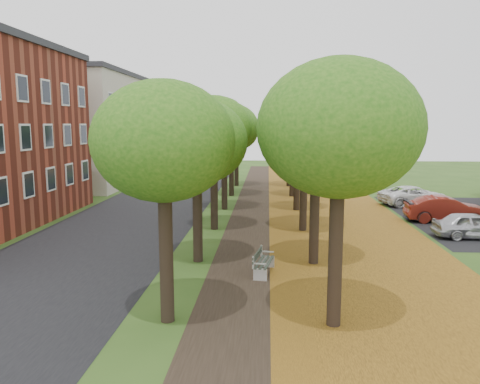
# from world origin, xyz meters

# --- Properties ---
(ground) EXTENTS (120.00, 120.00, 0.00)m
(ground) POSITION_xyz_m (0.00, 0.00, 0.00)
(ground) COLOR #2D4C19
(ground) RESTS_ON ground
(street_asphalt) EXTENTS (8.00, 70.00, 0.01)m
(street_asphalt) POSITION_xyz_m (-7.50, 15.00, 0.00)
(street_asphalt) COLOR black
(street_asphalt) RESTS_ON ground
(footpath) EXTENTS (3.20, 70.00, 0.01)m
(footpath) POSITION_xyz_m (0.00, 15.00, 0.00)
(footpath) COLOR black
(footpath) RESTS_ON ground
(leaf_verge) EXTENTS (7.50, 70.00, 0.01)m
(leaf_verge) POSITION_xyz_m (5.00, 15.00, 0.01)
(leaf_verge) COLOR #9C681C
(leaf_verge) RESTS_ON ground
(parking_lot) EXTENTS (9.00, 16.00, 0.01)m
(parking_lot) POSITION_xyz_m (13.50, 16.00, 0.00)
(parking_lot) COLOR black
(parking_lot) RESTS_ON ground
(tree_row_west) EXTENTS (4.28, 34.28, 7.01)m
(tree_row_west) POSITION_xyz_m (-2.20, 15.00, 5.17)
(tree_row_west) COLOR black
(tree_row_west) RESTS_ON ground
(tree_row_east) EXTENTS (4.28, 34.28, 7.01)m
(tree_row_east) POSITION_xyz_m (2.60, 15.00, 5.17)
(tree_row_east) COLOR black
(tree_row_east) RESTS_ON ground
(building_cream) EXTENTS (10.30, 20.30, 10.40)m
(building_cream) POSITION_xyz_m (-17.00, 33.00, 5.21)
(building_cream) COLOR beige
(building_cream) RESTS_ON ground
(bench) EXTENTS (0.84, 1.90, 0.87)m
(bench) POSITION_xyz_m (0.52, 4.51, 0.45)
(bench) COLOR #242D25
(bench) RESTS_ON ground
(car_silver) EXTENTS (3.87, 1.57, 1.32)m
(car_silver) POSITION_xyz_m (11.00, 10.76, 0.66)
(car_silver) COLOR silver
(car_silver) RESTS_ON ground
(car_red) EXTENTS (4.71, 1.99, 1.51)m
(car_red) POSITION_xyz_m (11.10, 14.65, 0.76)
(car_red) COLOR maroon
(car_red) RESTS_ON ground
(car_grey) EXTENTS (4.43, 1.97, 1.26)m
(car_grey) POSITION_xyz_m (11.00, 14.78, 0.63)
(car_grey) COLOR #333237
(car_grey) RESTS_ON ground
(car_white) EXTENTS (5.29, 3.47, 1.35)m
(car_white) POSITION_xyz_m (11.00, 20.42, 0.68)
(car_white) COLOR white
(car_white) RESTS_ON ground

